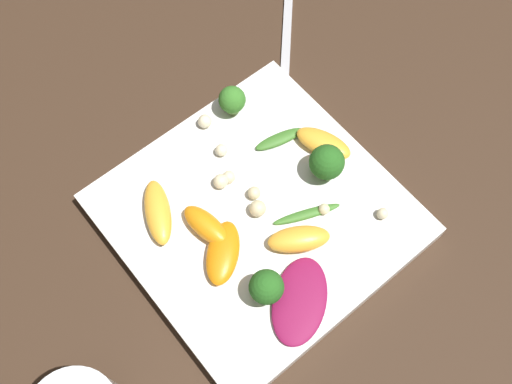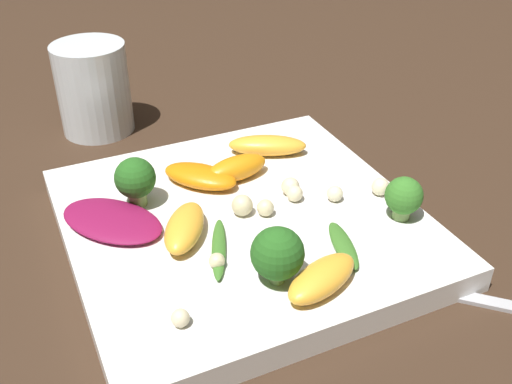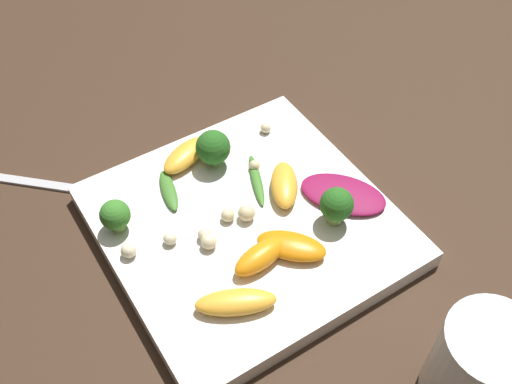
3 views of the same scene
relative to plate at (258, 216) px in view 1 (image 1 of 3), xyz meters
The scene contains 22 objects.
ground_plane 0.01m from the plate, ahead, with size 2.40×2.40×0.00m, color #382619.
plate is the anchor object (origin of this frame).
fork 0.29m from the plate, 42.72° to the left, with size 0.14×0.15×0.01m.
radicchio_leaf_0 0.11m from the plate, 106.47° to the right, with size 0.11×0.10×0.01m.
orange_segment_0 0.11m from the plate, ahead, with size 0.05×0.07×0.02m.
orange_segment_1 0.06m from the plate, 78.95° to the right, with size 0.07×0.06×0.02m.
orange_segment_2 0.06m from the plate, 161.62° to the left, with size 0.03×0.06×0.02m.
orange_segment_3 0.11m from the plate, 142.88° to the left, with size 0.06×0.08×0.02m.
orange_segment_4 0.06m from the plate, 165.34° to the right, with size 0.07×0.07×0.02m.
broccoli_floret_0 0.14m from the plate, 63.19° to the left, with size 0.03×0.03×0.04m.
broccoli_floret_1 0.10m from the plate, ahead, with size 0.04×0.04×0.05m.
broccoli_floret_2 0.10m from the plate, 124.23° to the right, with size 0.04×0.04×0.04m.
arugula_sprig_0 0.09m from the plate, 34.79° to the left, with size 0.06×0.03×0.01m.
arugula_sprig_1 0.05m from the plate, 43.75° to the right, with size 0.07×0.04×0.01m.
macadamia_nut_0 0.13m from the plate, 41.50° to the right, with size 0.01×0.01×0.01m.
macadamia_nut_1 0.08m from the plate, 79.86° to the left, with size 0.01×0.01×0.01m.
macadamia_nut_2 0.02m from the plate, behind, with size 0.02×0.02×0.02m.
macadamia_nut_3 0.06m from the plate, 101.56° to the left, with size 0.02×0.02×0.02m.
macadamia_nut_4 0.07m from the plate, 39.02° to the right, with size 0.01×0.01×0.01m.
macadamia_nut_5 0.03m from the plate, 62.16° to the left, with size 0.01×0.01×0.01m.
macadamia_nut_6 0.05m from the plate, 85.58° to the left, with size 0.01×0.01×0.01m.
macadamia_nut_7 0.13m from the plate, 79.50° to the left, with size 0.02×0.02×0.02m.
Camera 1 is at (-0.16, -0.20, 0.62)m, focal length 42.00 mm.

